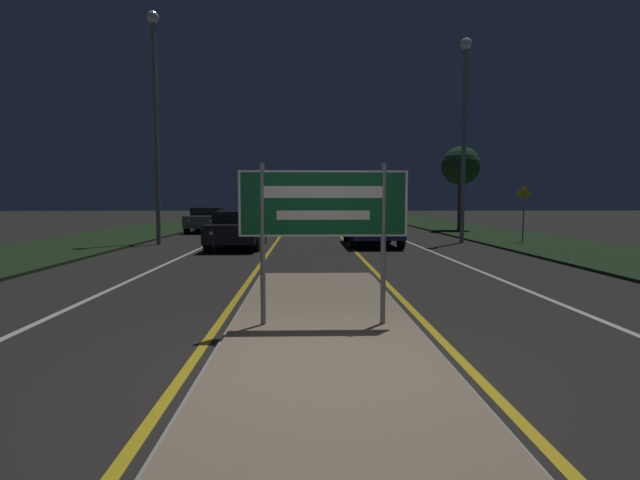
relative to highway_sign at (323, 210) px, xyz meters
The scene contains 21 objects.
ground_plane 2.35m from the highway_sign, 90.00° to the right, with size 160.00×160.00×0.00m, color #282623.
median_island 1.63m from the highway_sign, 90.00° to the left, with size 2.65×9.80×0.10m.
verge_left 20.73m from the highway_sign, 117.37° to the left, with size 5.00×100.00×0.08m.
verge_right 20.73m from the highway_sign, 62.63° to the left, with size 5.00×100.00×0.08m.
centre_line_yellow_left 23.46m from the highway_sign, 93.71° to the left, with size 0.12×70.00×0.01m.
centre_line_yellow_right 23.46m from the highway_sign, 86.29° to the left, with size 0.12×70.00×0.01m.
lane_line_white_left 23.78m from the highway_sign, 100.20° to the left, with size 0.12×70.00×0.01m.
lane_line_white_right 23.78m from the highway_sign, 79.80° to the left, with size 0.12×70.00×0.01m.
edge_line_white_left 24.49m from the highway_sign, 107.14° to the left, with size 0.10×70.00×0.01m.
edge_line_white_right 24.49m from the highway_sign, 72.86° to the left, with size 0.10×70.00×0.01m.
highway_sign is the anchor object (origin of this frame).
streetlight_left_near 15.51m from the highway_sign, 114.52° to the left, with size 0.48×0.48×9.22m.
streetlight_right_near 15.88m from the highway_sign, 65.66° to the left, with size 0.48×0.48×8.46m.
car_receding_0 13.28m from the highway_sign, 79.49° to the left, with size 2.02×4.63×1.46m.
car_receding_1 26.84m from the highway_sign, 84.83° to the left, with size 1.87×4.14×1.46m.
car_receding_2 39.73m from the highway_sign, 86.06° to the left, with size 1.88×4.34×1.37m.
car_approaching_0 12.59m from the highway_sign, 103.01° to the left, with size 1.92×4.72×1.39m.
car_approaching_1 22.45m from the highway_sign, 104.91° to the left, with size 1.97×4.43×1.39m.
car_approaching_2 30.19m from the highway_sign, 94.48° to the left, with size 1.85×4.46×1.37m.
warning_sign 16.21m from the highway_sign, 57.18° to the left, with size 0.60×0.06×2.31m.
roadside_palm_right 23.69m from the highway_sign, 68.34° to the left, with size 2.21×2.21×4.81m.
Camera 1 is at (-0.24, -5.12, 1.81)m, focal length 28.00 mm.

